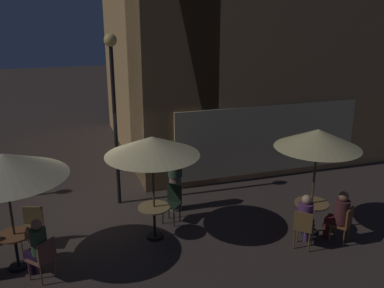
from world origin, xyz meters
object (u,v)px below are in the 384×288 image
at_px(cafe_table_0, 311,210).
at_px(patio_umbrella_1, 4,166).
at_px(patio_umbrella_2, 152,146).
at_px(cafe_chair_0, 304,226).
at_px(patron_seated_0, 305,217).
at_px(patron_standing_4, 175,180).
at_px(cafe_table_2, 154,215).
at_px(street_lamp_near_corner, 113,91).
at_px(cafe_chair_1, 345,222).
at_px(patron_seated_1, 339,213).
at_px(patron_seated_3, 37,245).
at_px(cafe_chair_3, 44,256).
at_px(patio_umbrella_0, 318,139).
at_px(cafe_table_1, 16,244).
at_px(cafe_chair_4, 32,223).
at_px(cafe_chair_5, 173,200).

xyz_separation_m(cafe_table_0, patio_umbrella_1, (-6.43, 0.60, 1.64)).
height_order(patio_umbrella_2, cafe_chair_0, patio_umbrella_2).
xyz_separation_m(patron_seated_0, patron_standing_4, (-2.21, 2.59, 0.14)).
bearing_deg(patio_umbrella_2, cafe_table_2, 0.00).
distance_m(street_lamp_near_corner, patron_standing_4, 2.73).
distance_m(patio_umbrella_2, cafe_chair_1, 4.57).
height_order(patron_seated_1, patron_seated_3, patron_seated_3).
relative_size(cafe_table_0, patio_umbrella_2, 0.32).
distance_m(patio_umbrella_2, cafe_chair_0, 3.69).
distance_m(cafe_chair_3, patron_standing_4, 3.88).
xyz_separation_m(patio_umbrella_2, cafe_chair_0, (2.96, -1.47, -1.65)).
bearing_deg(cafe_chair_1, cafe_chair_0, 51.28).
bearing_deg(patron_seated_0, patio_umbrella_2, 110.14).
relative_size(cafe_chair_1, patron_seated_0, 0.70).
bearing_deg(patio_umbrella_0, cafe_table_0, 0.00).
height_order(cafe_table_1, cafe_chair_4, cafe_chair_4).
height_order(patio_umbrella_2, patron_standing_4, patio_umbrella_2).
bearing_deg(cafe_chair_1, cafe_chair_4, 38.23).
relative_size(patio_umbrella_1, patron_seated_1, 1.99).
bearing_deg(street_lamp_near_corner, patio_umbrella_0, -36.65).
bearing_deg(patio_umbrella_0, street_lamp_near_corner, 143.35).
distance_m(street_lamp_near_corner, cafe_table_1, 4.24).
bearing_deg(cafe_table_0, patio_umbrella_2, 165.61).
height_order(cafe_table_2, patron_seated_3, patron_seated_3).
distance_m(cafe_table_1, patio_umbrella_1, 1.68).
distance_m(cafe_table_0, cafe_table_1, 6.46).
relative_size(cafe_chair_3, cafe_chair_5, 0.92).
distance_m(patio_umbrella_2, patron_standing_4, 2.02).
relative_size(cafe_table_1, patio_umbrella_0, 0.30).
relative_size(patio_umbrella_0, patron_standing_4, 1.50).
height_order(patio_umbrella_1, cafe_chair_5, patio_umbrella_1).
distance_m(cafe_chair_0, patron_seated_3, 5.48).
bearing_deg(patio_umbrella_1, cafe_chair_5, 14.95).
xyz_separation_m(street_lamp_near_corner, cafe_chair_5, (1.11, -1.44, -2.49)).
xyz_separation_m(cafe_table_1, cafe_chair_4, (0.28, 0.83, -0.01)).
distance_m(patio_umbrella_0, cafe_chair_3, 6.16).
relative_size(cafe_table_0, patron_seated_3, 0.61).
bearing_deg(cafe_chair_1, patio_umbrella_2, 34.31).
xyz_separation_m(cafe_chair_3, cafe_chair_4, (-0.25, 1.43, 0.00)).
xyz_separation_m(patio_umbrella_1, patron_seated_3, (0.44, -0.49, -1.50)).
bearing_deg(cafe_table_0, patio_umbrella_0, 0.00).
bearing_deg(patron_standing_4, cafe_table_2, 140.60).
bearing_deg(patron_standing_4, cafe_chair_5, 153.86).
xyz_separation_m(cafe_chair_1, patron_seated_3, (-6.44, 0.75, 0.19)).
bearing_deg(patron_standing_4, cafe_table_0, -133.14).
xyz_separation_m(cafe_chair_0, cafe_chair_1, (1.00, -0.08, -0.04)).
bearing_deg(cafe_chair_5, patio_umbrella_0, 106.06).
xyz_separation_m(street_lamp_near_corner, patio_umbrella_1, (-2.42, -2.39, -0.85)).
height_order(street_lamp_near_corner, patron_seated_3, street_lamp_near_corner).
distance_m(cafe_chair_3, patron_seated_3, 0.24).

